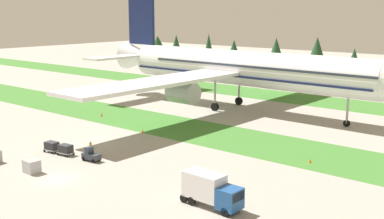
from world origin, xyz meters
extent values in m
plane|color=gray|center=(0.00, 0.00, 0.00)|extent=(400.00, 400.00, 0.00)
cube|color=#3D752D|center=(0.00, 29.85, 0.00)|extent=(320.00, 13.97, 0.01)
cube|color=#3D752D|center=(0.00, 69.80, 0.00)|extent=(320.00, 13.97, 0.01)
cylinder|color=white|center=(-5.82, 49.82, 8.79)|extent=(56.74, 7.98, 7.17)
cone|color=white|center=(-36.91, 50.26, 9.33)|extent=(9.77, 6.95, 6.81)
cube|color=#141E4C|center=(-5.82, 49.82, 7.53)|extent=(55.36, 8.10, 0.36)
cube|color=#283342|center=(-2.37, 49.77, 9.68)|extent=(49.83, 7.95, 0.44)
cube|color=white|center=(-8.96, 72.45, 8.07)|extent=(9.52, 38.12, 0.65)
cylinder|color=#A3A3A8|center=(-7.69, 66.73, 5.71)|extent=(5.58, 4.02, 3.95)
cube|color=white|center=(-9.60, 27.29, 8.07)|extent=(9.52, 38.12, 0.65)
cylinder|color=#A3A3A8|center=(-8.17, 32.97, 5.71)|extent=(5.58, 4.02, 3.95)
cube|color=white|center=(-36.09, 59.31, 9.86)|extent=(5.22, 13.89, 0.45)
cube|color=white|center=(-36.34, 41.19, 9.86)|extent=(5.22, 13.89, 0.45)
cube|color=#141E4C|center=(-36.22, 50.25, 18.47)|extent=(8.09, 0.89, 12.20)
cylinder|color=#A3A3A8|center=(16.28, 49.51, 4.16)|extent=(0.44, 0.44, 7.11)
cylinder|color=black|center=(16.28, 49.51, 0.60)|extent=(1.21, 0.44, 1.20)
cylinder|color=#A3A3A8|center=(-10.22, 54.19, 4.28)|extent=(0.44, 0.44, 6.86)
cylinder|color=black|center=(-10.22, 54.19, 0.85)|extent=(1.71, 0.62, 1.70)
cylinder|color=#A3A3A8|center=(-10.34, 45.58, 4.28)|extent=(0.44, 0.44, 6.86)
cylinder|color=black|center=(-10.34, 45.58, 0.85)|extent=(1.71, 0.62, 1.70)
cube|color=#2D333D|center=(-2.73, 7.25, 0.69)|extent=(2.73, 1.59, 0.77)
cube|color=#283342|center=(-3.12, 7.21, 1.52)|extent=(0.82, 1.17, 0.90)
cylinder|color=black|center=(-1.89, 7.91, 0.30)|extent=(0.62, 0.27, 0.60)
cylinder|color=black|center=(-1.77, 6.81, 0.30)|extent=(0.62, 0.27, 0.60)
cylinder|color=black|center=(-3.70, 7.69, 0.30)|extent=(0.62, 0.27, 0.60)
cylinder|color=black|center=(-3.58, 6.60, 0.30)|extent=(0.62, 0.27, 0.60)
cube|color=#A3A3A8|center=(-7.80, 6.66, 0.40)|extent=(2.36, 1.74, 0.10)
cube|color=#2D2D33|center=(-7.80, 6.66, 1.00)|extent=(2.08, 1.53, 1.10)
cylinder|color=black|center=(-7.05, 7.45, 0.20)|extent=(0.41, 0.17, 0.40)
cylinder|color=black|center=(-6.89, 6.08, 0.20)|extent=(0.41, 0.17, 0.40)
cylinder|color=black|center=(-8.71, 7.25, 0.20)|extent=(0.41, 0.17, 0.40)
cylinder|color=black|center=(-8.55, 5.88, 0.20)|extent=(0.41, 0.17, 0.40)
cube|color=#A3A3A8|center=(-10.68, 6.33, 0.40)|extent=(2.36, 1.74, 0.10)
cube|color=#2D2D33|center=(-10.68, 6.33, 1.00)|extent=(2.08, 1.53, 1.10)
cylinder|color=black|center=(-9.93, 7.11, 0.20)|extent=(0.41, 0.17, 0.40)
cylinder|color=black|center=(-9.77, 5.74, 0.20)|extent=(0.41, 0.17, 0.40)
cylinder|color=black|center=(-11.59, 6.92, 0.20)|extent=(0.41, 0.17, 0.40)
cylinder|color=black|center=(-11.43, 5.55, 0.20)|extent=(0.41, 0.17, 0.40)
cube|color=#1E4C8E|center=(22.17, 5.07, 1.58)|extent=(2.24, 2.34, 2.20)
cube|color=#283342|center=(23.23, 5.05, 2.02)|extent=(0.12, 2.07, 0.97)
cube|color=silver|center=(18.83, 5.13, 2.18)|extent=(4.54, 2.38, 2.80)
cylinder|color=black|center=(22.41, 6.06, 0.48)|extent=(0.97, 0.32, 0.96)
cylinder|color=black|center=(22.38, 4.06, 0.48)|extent=(0.97, 0.32, 0.96)
cylinder|color=black|center=(17.94, 6.14, 0.48)|extent=(0.97, 0.32, 0.96)
cylinder|color=black|center=(17.91, 4.14, 0.48)|extent=(0.97, 0.32, 0.96)
cylinder|color=black|center=(16.82, 6.16, 0.48)|extent=(0.97, 0.32, 0.96)
cylinder|color=black|center=(16.78, 4.16, 0.48)|extent=(0.97, 0.32, 0.96)
cylinder|color=black|center=(-5.95, 9.79, 0.42)|extent=(0.18, 0.18, 0.85)
cylinder|color=black|center=(-5.88, 9.59, 0.42)|extent=(0.18, 0.18, 0.85)
cylinder|color=orange|center=(-5.91, 9.69, 1.16)|extent=(0.36, 0.36, 0.62)
sphere|color=tan|center=(-5.91, 9.69, 1.62)|extent=(0.24, 0.24, 0.24)
cylinder|color=orange|center=(-5.99, 9.91, 1.13)|extent=(0.10, 0.10, 0.58)
cylinder|color=orange|center=(-5.83, 9.47, 1.13)|extent=(0.10, 0.10, 0.58)
cube|color=#A3A3A8|center=(-4.73, -0.77, 0.84)|extent=(2.04, 1.65, 1.67)
cone|color=orange|center=(-24.28, 27.09, 0.33)|extent=(0.44, 0.44, 0.66)
cone|color=orange|center=(-8.52, 22.87, 0.31)|extent=(0.44, 0.44, 0.63)
cone|color=orange|center=(20.83, 25.97, 0.27)|extent=(0.44, 0.44, 0.54)
cylinder|color=#4C3823|center=(-97.05, 119.31, 1.91)|extent=(0.70, 0.70, 3.81)
cone|color=#1E4223|center=(-97.05, 119.31, 6.80)|extent=(6.29, 6.29, 5.97)
cylinder|color=#4C3823|center=(-84.32, 117.06, 1.62)|extent=(0.70, 0.70, 3.25)
cone|color=#1E4223|center=(-84.32, 117.06, 6.97)|extent=(4.43, 4.43, 7.44)
cylinder|color=#4C3823|center=(-68.37, 118.26, 1.35)|extent=(0.70, 0.70, 2.69)
cone|color=#1E4223|center=(-68.37, 118.26, 7.12)|extent=(3.81, 3.81, 8.85)
cylinder|color=#4C3823|center=(-53.27, 113.83, 1.48)|extent=(0.70, 0.70, 2.97)
cone|color=#1E4223|center=(-53.27, 113.83, 6.47)|extent=(4.83, 4.83, 6.99)
cylinder|color=#4C3823|center=(-38.99, 119.55, 1.75)|extent=(0.70, 0.70, 3.50)
cone|color=#1E4223|center=(-38.99, 119.55, 7.21)|extent=(5.04, 5.04, 7.43)
cylinder|color=#4C3823|center=(-20.81, 114.23, 1.95)|extent=(0.70, 0.70, 3.91)
cone|color=#1E4223|center=(-20.81, 114.23, 7.98)|extent=(5.73, 5.73, 8.14)
cylinder|color=#4C3823|center=(-8.24, 113.83, 1.53)|extent=(0.70, 0.70, 3.06)
cone|color=#1E4223|center=(-8.24, 113.83, 6.09)|extent=(3.84, 3.84, 6.05)
camera|label=1|loc=(49.26, -33.55, 20.47)|focal=45.60mm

